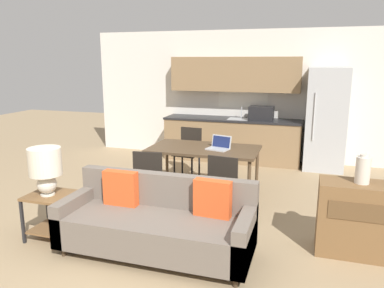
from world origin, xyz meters
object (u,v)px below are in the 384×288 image
(dining_table, at_px, (204,152))
(credenza, at_px, (363,220))
(dining_chair_near_left, at_px, (150,177))
(dining_chair_near_right, at_px, (226,183))
(dining_chair_far_left, at_px, (188,150))
(laptop, at_px, (219,146))
(table_lamp, at_px, (45,166))
(vase, at_px, (363,170))
(side_table, at_px, (50,208))
(refrigerator, at_px, (326,119))
(couch, at_px, (158,223))

(dining_table, distance_m, credenza, 2.50)
(credenza, height_order, dining_chair_near_left, dining_chair_near_left)
(dining_table, distance_m, dining_chair_near_right, 0.98)
(dining_table, distance_m, dining_chair_near_left, 1.02)
(dining_chair_far_left, bearing_deg, dining_table, -52.42)
(laptop, bearing_deg, table_lamp, -113.71)
(vase, xyz_separation_m, dining_chair_near_right, (-1.56, 0.45, -0.45))
(dining_table, bearing_deg, dining_chair_near_left, -121.34)
(table_lamp, xyz_separation_m, credenza, (3.47, 0.71, -0.49))
(credenza, bearing_deg, side_table, -168.93)
(dining_chair_near_right, bearing_deg, table_lamp, 39.44)
(table_lamp, height_order, dining_chair_near_left, table_lamp)
(side_table, bearing_deg, dining_table, 55.54)
(refrigerator, bearing_deg, side_table, -127.68)
(table_lamp, bearing_deg, side_table, 99.08)
(laptop, bearing_deg, dining_chair_near_right, -55.52)
(credenza, height_order, dining_chair_near_right, dining_chair_near_right)
(vase, height_order, dining_chair_near_left, vase)
(dining_chair_far_left, xyz_separation_m, laptop, (0.77, -0.85, 0.31))
(vase, bearing_deg, dining_chair_near_left, 171.39)
(refrigerator, relative_size, dining_chair_far_left, 2.19)
(refrigerator, relative_size, vase, 6.18)
(refrigerator, distance_m, table_lamp, 5.17)
(dining_table, height_order, laptop, laptop)
(side_table, xyz_separation_m, laptop, (1.58, 1.93, 0.45))
(dining_chair_near_left, relative_size, dining_chair_far_left, 1.00)
(refrigerator, relative_size, dining_chair_near_left, 2.19)
(credenza, xyz_separation_m, dining_chair_near_right, (-1.62, 0.46, 0.10))
(couch, distance_m, dining_chair_far_left, 2.77)
(dining_chair_far_left, bearing_deg, table_lamp, -100.41)
(side_table, bearing_deg, laptop, 50.79)
(couch, relative_size, credenza, 2.21)
(couch, relative_size, dining_chair_far_left, 2.35)
(dining_table, height_order, table_lamp, table_lamp)
(credenza, xyz_separation_m, dining_chair_far_left, (-2.66, 2.10, 0.10))
(dining_table, xyz_separation_m, dining_chair_near_left, (-0.52, -0.86, -0.20))
(dining_chair_near_right, xyz_separation_m, dining_chair_far_left, (-1.05, 1.64, 0.00))
(dining_chair_near_right, height_order, dining_chair_near_left, same)
(dining_chair_near_left, bearing_deg, dining_chair_far_left, -97.65)
(table_lamp, bearing_deg, dining_table, 55.97)
(refrigerator, height_order, credenza, refrigerator)
(side_table, relative_size, table_lamp, 0.98)
(dining_chair_far_left, bearing_deg, credenza, -32.70)
(couch, xyz_separation_m, credenza, (2.13, 0.60, 0.07))
(dining_table, xyz_separation_m, dining_chair_near_right, (0.52, -0.80, -0.20))
(laptop, bearing_deg, dining_chair_far_left, 147.21)
(refrigerator, distance_m, dining_chair_near_left, 3.83)
(dining_chair_near_left, bearing_deg, side_table, 45.49)
(dining_table, xyz_separation_m, side_table, (-1.33, -1.94, -0.34))
(dining_chair_near_right, height_order, dining_chair_far_left, same)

